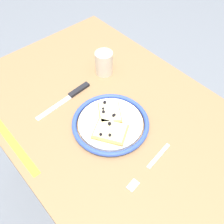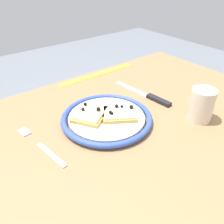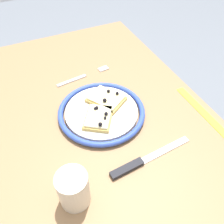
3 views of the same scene
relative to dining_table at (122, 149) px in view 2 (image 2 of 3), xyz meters
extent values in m
cube|color=#936D47|center=(0.00, 0.00, 0.08)|extent=(1.10, 0.71, 0.03)
cylinder|color=#4C4742|center=(0.49, 0.30, -0.28)|extent=(0.05, 0.05, 0.70)
cylinder|color=white|center=(-0.03, 0.04, 0.10)|extent=(0.22, 0.22, 0.02)
torus|color=#334FB2|center=(-0.03, 0.04, 0.11)|extent=(0.26, 0.26, 0.02)
cube|color=tan|center=(0.00, 0.02, 0.12)|extent=(0.12, 0.12, 0.01)
cube|color=beige|center=(0.00, 0.02, 0.13)|extent=(0.11, 0.10, 0.01)
sphere|color=black|center=(0.04, 0.01, 0.13)|extent=(0.01, 0.01, 0.01)
sphere|color=black|center=(-0.03, 0.02, 0.13)|extent=(0.01, 0.01, 0.01)
sphere|color=black|center=(-0.03, 0.02, 0.13)|extent=(0.01, 0.01, 0.01)
sphere|color=black|center=(0.01, 0.04, 0.13)|extent=(0.01, 0.01, 0.01)
sphere|color=black|center=(0.02, 0.03, 0.13)|extent=(0.01, 0.01, 0.01)
cube|color=tan|center=(-0.06, 0.07, 0.12)|extent=(0.13, 0.13, 0.01)
cube|color=#EFDF96|center=(-0.06, 0.07, 0.13)|extent=(0.12, 0.11, 0.01)
sphere|color=black|center=(-0.08, 0.08, 0.13)|extent=(0.01, 0.01, 0.01)
sphere|color=black|center=(-0.04, 0.06, 0.13)|extent=(0.01, 0.01, 0.01)
sphere|color=black|center=(-0.06, 0.10, 0.13)|extent=(0.01, 0.01, 0.01)
cube|color=silver|center=(0.16, 0.14, 0.10)|extent=(0.03, 0.15, 0.00)
cube|color=black|center=(0.17, 0.02, 0.10)|extent=(0.03, 0.09, 0.01)
cube|color=silver|center=(-0.22, 0.01, 0.10)|extent=(0.03, 0.11, 0.00)
cube|color=silver|center=(-0.24, 0.13, 0.10)|extent=(0.03, 0.04, 0.00)
cylinder|color=beige|center=(0.19, -0.12, 0.14)|extent=(0.07, 0.07, 0.10)
cube|color=yellow|center=(0.14, 0.32, 0.10)|extent=(0.34, 0.03, 0.00)
camera|label=1|loc=(-0.43, 0.39, 0.81)|focal=42.10mm
camera|label=2|loc=(-0.36, -0.41, 0.49)|focal=37.83mm
camera|label=3|loc=(0.43, -0.14, 0.63)|focal=38.48mm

